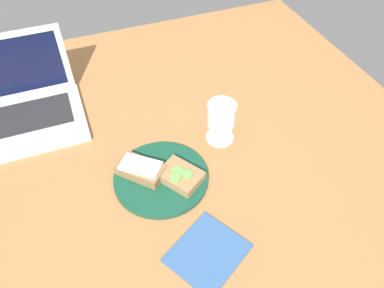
# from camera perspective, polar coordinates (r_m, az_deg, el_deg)

# --- Properties ---
(wooden_table) EXTENTS (1.40, 1.40, 0.03)m
(wooden_table) POSITION_cam_1_polar(r_m,az_deg,el_deg) (0.95, -2.33, -3.97)
(wooden_table) COLOR #9E6B3D
(wooden_table) RESTS_ON ground
(plate) EXTENTS (0.23, 0.23, 0.01)m
(plate) POSITION_cam_1_polar(r_m,az_deg,el_deg) (0.91, -4.72, -5.12)
(plate) COLOR #144733
(plate) RESTS_ON wooden_table
(sandwich_with_cucumber) EXTENTS (0.12, 0.12, 0.03)m
(sandwich_with_cucumber) POSITION_cam_1_polar(r_m,az_deg,el_deg) (0.89, -1.76, -4.87)
(sandwich_with_cucumber) COLOR #937047
(sandwich_with_cucumber) RESTS_ON plate
(sandwich_with_cheese) EXTENTS (0.12, 0.12, 0.03)m
(sandwich_with_cheese) POSITION_cam_1_polar(r_m,az_deg,el_deg) (0.90, -7.77, -3.83)
(sandwich_with_cheese) COLOR brown
(sandwich_with_cheese) RESTS_ON plate
(wine_glass) EXTENTS (0.07, 0.07, 0.12)m
(wine_glass) POSITION_cam_1_polar(r_m,az_deg,el_deg) (0.95, 4.50, 4.20)
(wine_glass) COLOR white
(wine_glass) RESTS_ON wooden_table
(laptop) EXTENTS (0.35, 0.28, 0.20)m
(laptop) POSITION_cam_1_polar(r_m,az_deg,el_deg) (1.15, -25.35, 5.21)
(laptop) COLOR silver
(laptop) RESTS_ON wooden_table
(napkin) EXTENTS (0.19, 0.19, 0.00)m
(napkin) POSITION_cam_1_polar(r_m,az_deg,el_deg) (0.81, 2.38, -16.23)
(napkin) COLOR #33598C
(napkin) RESTS_ON wooden_table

